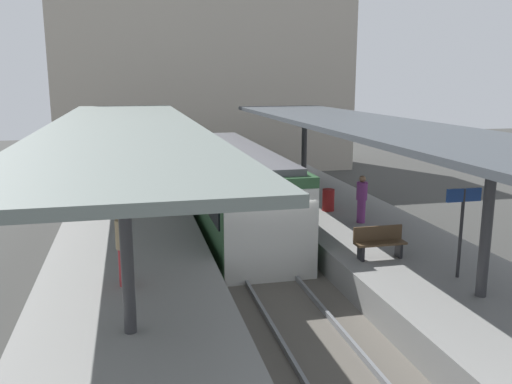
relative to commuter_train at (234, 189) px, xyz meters
The scene contains 15 objects.
ground_plane 4.77m from the commuter_train, 90.00° to the right, with size 80.00×80.00×0.00m, color #383835.
platform_left 5.98m from the commuter_train, 130.52° to the right, with size 4.40×28.00×1.00m, color gray.
platform_right 5.98m from the commuter_train, 49.48° to the right, with size 4.40×28.00×1.00m, color gray.
track_ballast 4.74m from the commuter_train, 90.00° to the right, with size 3.20×28.00×0.20m, color #59544C.
rail_near_side 4.73m from the commuter_train, 99.20° to the right, with size 0.08×28.00×0.14m, color slate.
rail_far_side 4.73m from the commuter_train, 80.80° to the right, with size 0.08×28.00×0.14m, color slate.
commuter_train is the anchor object (origin of this frame).
canopy_left 5.53m from the commuter_train, 141.28° to the right, with size 4.18×21.00×3.47m.
canopy_right 5.49m from the commuter_train, 38.72° to the right, with size 4.18×21.00×3.38m.
platform_bench 7.00m from the commuter_train, 66.88° to the right, with size 1.40×0.41×0.86m.
platform_sign 9.16m from the commuter_train, 64.16° to the right, with size 0.90×0.08×2.21m.
litter_bin 3.51m from the commuter_train, 18.91° to the right, with size 0.44×0.44×0.80m, color maroon.
passenger_near_bench 4.80m from the commuter_train, 38.01° to the right, with size 0.36×0.36×1.60m.
passenger_mid_platform 7.94m from the commuter_train, 119.44° to the right, with size 0.36×0.36×1.81m.
station_building_backdrop 16.05m from the commuter_train, 85.73° to the left, with size 18.00×6.00×11.00m, color #A89E8E.
Camera 1 is at (-3.64, -14.67, 5.74)m, focal length 37.66 mm.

